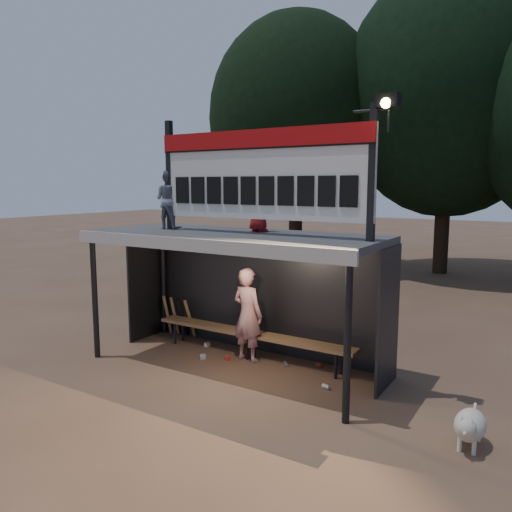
# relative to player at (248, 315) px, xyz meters

# --- Properties ---
(ground) EXTENTS (80.00, 80.00, 0.00)m
(ground) POSITION_rel_player_xyz_m (-0.02, -0.41, -0.84)
(ground) COLOR brown
(ground) RESTS_ON ground
(player) EXTENTS (0.66, 0.48, 1.68)m
(player) POSITION_rel_player_xyz_m (0.00, 0.00, 0.00)
(player) COLOR silver
(player) RESTS_ON ground
(child_a) EXTENTS (0.55, 0.45, 1.05)m
(child_a) POSITION_rel_player_xyz_m (-1.45, -0.38, 2.01)
(child_a) COLOR slate
(child_a) RESTS_ON dugout_shelter
(child_b) EXTENTS (0.50, 0.40, 0.89)m
(child_b) POSITION_rel_player_xyz_m (0.21, 0.03, 1.93)
(child_b) COLOR maroon
(child_b) RESTS_ON dugout_shelter
(dugout_shelter) EXTENTS (5.10, 2.08, 2.32)m
(dugout_shelter) POSITION_rel_player_xyz_m (-0.02, -0.16, 1.01)
(dugout_shelter) COLOR #424244
(dugout_shelter) RESTS_ON ground
(scoreboard_assembly) EXTENTS (4.10, 0.27, 1.99)m
(scoreboard_assembly) POSITION_rel_player_xyz_m (0.53, -0.42, 2.49)
(scoreboard_assembly) COLOR black
(scoreboard_assembly) RESTS_ON dugout_shelter
(bench) EXTENTS (4.00, 0.35, 0.48)m
(bench) POSITION_rel_player_xyz_m (-0.02, 0.14, -0.41)
(bench) COLOR #916944
(bench) RESTS_ON ground
(tree_left) EXTENTS (6.46, 6.46, 9.27)m
(tree_left) POSITION_rel_player_xyz_m (-4.02, 9.59, 4.68)
(tree_left) COLOR #2F2014
(tree_left) RESTS_ON ground
(tree_mid) EXTENTS (7.22, 7.22, 10.36)m
(tree_mid) POSITION_rel_player_xyz_m (0.98, 11.09, 5.33)
(tree_mid) COLOR black
(tree_mid) RESTS_ON ground
(dog) EXTENTS (0.36, 0.81, 0.49)m
(dog) POSITION_rel_player_xyz_m (3.87, -1.13, -0.56)
(dog) COLOR beige
(dog) RESTS_ON ground
(bats) EXTENTS (0.67, 0.35, 0.84)m
(bats) POSITION_rel_player_xyz_m (-1.96, 0.41, -0.41)
(bats) COLOR #9A7748
(bats) RESTS_ON ground
(litter) EXTENTS (2.90, 0.90, 0.08)m
(litter) POSITION_rel_player_xyz_m (0.22, -0.05, -0.80)
(litter) COLOR red
(litter) RESTS_ON ground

